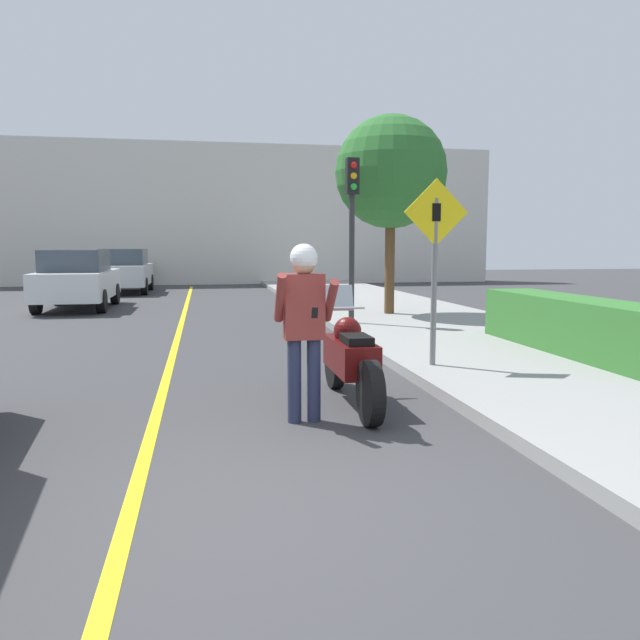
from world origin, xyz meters
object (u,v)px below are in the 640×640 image
(street_tree, at_px, (391,173))
(parked_car_white, at_px, (77,279))
(motorcycle, at_px, (350,359))
(person_biker, at_px, (304,313))
(parked_car_black, at_px, (129,266))
(parked_car_silver, at_px, (125,271))
(traffic_light, at_px, (352,209))
(crossing_sign, at_px, (435,254))

(street_tree, relative_size, parked_car_white, 1.13)
(motorcycle, relative_size, person_biker, 1.31)
(person_biker, xyz_separation_m, parked_car_black, (-4.46, 24.64, -0.27))
(person_biker, distance_m, street_tree, 9.53)
(parked_car_silver, bearing_deg, motorcycle, -75.84)
(parked_car_white, relative_size, parked_car_silver, 1.00)
(motorcycle, relative_size, traffic_light, 0.68)
(traffic_light, bearing_deg, parked_car_white, 139.53)
(parked_car_white, bearing_deg, street_tree, -26.62)
(parked_car_silver, distance_m, parked_car_black, 5.94)
(person_biker, bearing_deg, motorcycle, 44.29)
(crossing_sign, distance_m, parked_car_white, 12.50)
(motorcycle, bearing_deg, crossing_sign, 42.29)
(motorcycle, distance_m, parked_car_silver, 18.68)
(crossing_sign, relative_size, parked_car_black, 0.61)
(parked_car_silver, bearing_deg, street_tree, -53.89)
(traffic_light, relative_size, parked_car_black, 0.83)
(parked_car_white, bearing_deg, parked_car_black, 89.78)
(parked_car_white, height_order, parked_car_black, same)
(person_biker, relative_size, traffic_light, 0.52)
(traffic_light, relative_size, street_tree, 0.73)
(parked_car_white, bearing_deg, person_biker, -70.24)
(traffic_light, relative_size, parked_car_silver, 0.83)
(person_biker, distance_m, crossing_sign, 2.96)
(street_tree, height_order, parked_car_silver, street_tree)
(crossing_sign, bearing_deg, parked_car_silver, 109.94)
(motorcycle, height_order, person_biker, person_biker)
(parked_car_white, bearing_deg, traffic_light, -40.47)
(crossing_sign, relative_size, parked_car_silver, 0.61)
(motorcycle, relative_size, crossing_sign, 0.93)
(street_tree, relative_size, parked_car_silver, 1.13)
(crossing_sign, xyz_separation_m, parked_car_white, (-6.63, 10.56, -0.82))
(parked_car_white, height_order, parked_car_silver, same)
(crossing_sign, height_order, traffic_light, traffic_light)
(street_tree, bearing_deg, crossing_sign, -101.73)
(motorcycle, relative_size, parked_car_black, 0.57)
(street_tree, height_order, parked_car_black, street_tree)
(person_biker, height_order, street_tree, street_tree)
(crossing_sign, distance_m, traffic_light, 4.97)
(traffic_light, bearing_deg, parked_car_black, 110.37)
(person_biker, distance_m, traffic_light, 7.34)
(parked_car_black, bearing_deg, person_biker, -79.74)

